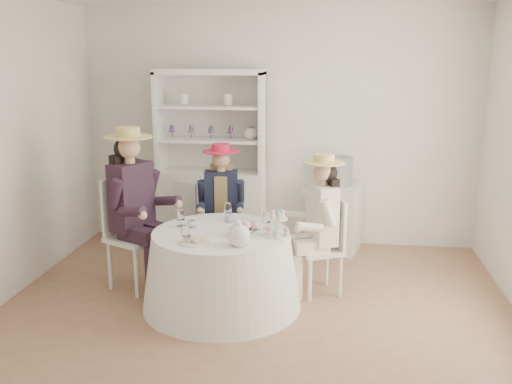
# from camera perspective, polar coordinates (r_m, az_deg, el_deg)

# --- Properties ---
(ground) EXTENTS (4.50, 4.50, 0.00)m
(ground) POSITION_cam_1_polar(r_m,az_deg,el_deg) (5.03, -0.16, -11.98)
(ground) COLOR #8A5F45
(ground) RESTS_ON ground
(wall_back) EXTENTS (4.50, 0.00, 4.50)m
(wall_back) POSITION_cam_1_polar(r_m,az_deg,el_deg) (6.57, 2.25, 6.46)
(wall_back) COLOR silver
(wall_back) RESTS_ON ground
(wall_front) EXTENTS (4.50, 0.00, 4.50)m
(wall_front) POSITION_cam_1_polar(r_m,az_deg,el_deg) (2.69, -6.06, -4.33)
(wall_front) COLOR silver
(wall_front) RESTS_ON ground
(tea_table) EXTENTS (1.39, 1.39, 0.68)m
(tea_table) POSITION_cam_1_polar(r_m,az_deg,el_deg) (5.04, -3.46, -7.72)
(tea_table) COLOR white
(tea_table) RESTS_ON ground
(hutch) EXTENTS (1.35, 0.86, 2.01)m
(hutch) POSITION_cam_1_polar(r_m,az_deg,el_deg) (6.50, -4.38, 0.67)
(hutch) COLOR silver
(hutch) RESTS_ON ground
(side_table) EXTENTS (0.58, 0.58, 0.75)m
(side_table) POSITION_cam_1_polar(r_m,az_deg,el_deg) (6.49, 8.05, -2.54)
(side_table) COLOR silver
(side_table) RESTS_ON ground
(hatbox) EXTENTS (0.38, 0.38, 0.32)m
(hatbox) POSITION_cam_1_polar(r_m,az_deg,el_deg) (6.36, 8.21, 2.08)
(hatbox) COLOR black
(hatbox) RESTS_ON side_table
(guest_left) EXTENTS (0.65, 0.59, 1.53)m
(guest_left) POSITION_cam_1_polar(r_m,az_deg,el_deg) (5.37, -12.14, -0.76)
(guest_left) COLOR silver
(guest_left) RESTS_ON ground
(guest_mid) EXTENTS (0.48, 0.51, 1.30)m
(guest_mid) POSITION_cam_1_polar(r_m,az_deg,el_deg) (5.80, -3.49, -0.72)
(guest_mid) COLOR silver
(guest_mid) RESTS_ON ground
(guest_right) EXTENTS (0.55, 0.50, 1.31)m
(guest_right) POSITION_cam_1_polar(r_m,az_deg,el_deg) (5.19, 6.40, -2.46)
(guest_right) COLOR silver
(guest_right) RESTS_ON ground
(spare_chair) EXTENTS (0.50, 0.50, 0.88)m
(spare_chair) POSITION_cam_1_polar(r_m,az_deg,el_deg) (6.11, -6.40, -2.57)
(spare_chair) COLOR silver
(spare_chair) RESTS_ON ground
(teacup_a) EXTENTS (0.10, 0.10, 0.06)m
(teacup_a) POSITION_cam_1_polar(r_m,az_deg,el_deg) (5.04, -6.48, -3.27)
(teacup_a) COLOR white
(teacup_a) RESTS_ON tea_table
(teacup_b) EXTENTS (0.10, 0.10, 0.07)m
(teacup_b) POSITION_cam_1_polar(r_m,az_deg,el_deg) (5.18, -2.66, -2.67)
(teacup_b) COLOR white
(teacup_b) RESTS_ON tea_table
(teacup_c) EXTENTS (0.12, 0.12, 0.07)m
(teacup_c) POSITION_cam_1_polar(r_m,az_deg,el_deg) (4.94, -0.24, -3.50)
(teacup_c) COLOR white
(teacup_c) RESTS_ON tea_table
(flower_bowl) EXTENTS (0.26, 0.26, 0.05)m
(flower_bowl) POSITION_cam_1_polar(r_m,az_deg,el_deg) (4.81, -1.61, -4.09)
(flower_bowl) COLOR white
(flower_bowl) RESTS_ON tea_table
(flower_arrangement) EXTENTS (0.17, 0.18, 0.06)m
(flower_arrangement) POSITION_cam_1_polar(r_m,az_deg,el_deg) (4.81, -1.08, -3.36)
(flower_arrangement) COLOR #CB6570
(flower_arrangement) RESTS_ON tea_table
(table_teapot) EXTENTS (0.26, 0.18, 0.19)m
(table_teapot) POSITION_cam_1_polar(r_m,az_deg,el_deg) (4.55, -1.65, -4.40)
(table_teapot) COLOR white
(table_teapot) RESTS_ON tea_table
(sandwich_plate) EXTENTS (0.26, 0.26, 0.06)m
(sandwich_plate) POSITION_cam_1_polar(r_m,az_deg,el_deg) (4.67, -6.17, -4.87)
(sandwich_plate) COLOR white
(sandwich_plate) RESTS_ON tea_table
(cupcake_stand) EXTENTS (0.23, 0.23, 0.22)m
(cupcake_stand) POSITION_cam_1_polar(r_m,az_deg,el_deg) (4.78, 2.16, -3.52)
(cupcake_stand) COLOR white
(cupcake_stand) RESTS_ON tea_table
(stemware_set) EXTENTS (0.85, 0.82, 0.15)m
(stemware_set) POSITION_cam_1_polar(r_m,az_deg,el_deg) (4.90, -3.53, -3.15)
(stemware_set) COLOR white
(stemware_set) RESTS_ON tea_table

